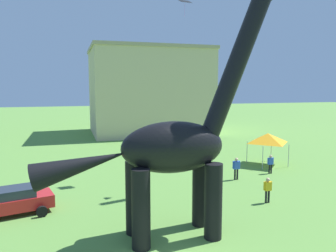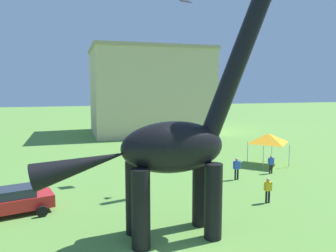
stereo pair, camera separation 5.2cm
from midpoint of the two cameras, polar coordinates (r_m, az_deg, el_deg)
dinosaur_sculpture at (r=15.59m, az=0.60°, el=-3.72°), size 11.72×2.48×12.25m
parked_sedan_left at (r=21.14m, az=-25.39°, el=-11.70°), size 4.50×2.72×1.55m
person_watching_child at (r=26.45m, az=11.79°, el=-6.93°), size 0.66×0.29×1.76m
person_vendor_side at (r=29.04m, az=17.42°, el=-6.07°), size 0.60×0.26×1.59m
person_near_flyer at (r=21.83m, az=16.95°, el=-10.27°), size 0.61×0.27×1.62m
festival_canopy_tent at (r=31.88m, az=16.98°, el=-2.04°), size 3.15×3.15×3.00m
kite_mid_right at (r=27.79m, az=2.88°, el=20.91°), size 1.12×0.85×1.35m
background_building_block at (r=52.75m, az=-3.47°, el=6.14°), size 18.11×14.25×13.35m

